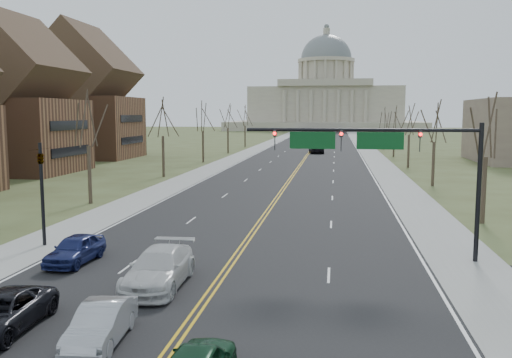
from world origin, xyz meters
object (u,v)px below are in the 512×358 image
(car_sb_outer_second, at_px, (75,249))
(car_far_nb, at_px, (316,149))
(car_sb_inner_second, at_px, (159,268))
(signal_mast, at_px, (379,150))
(car_sb_inner_lead, at_px, (101,324))
(car_far_sb, at_px, (312,139))
(signal_left, at_px, (42,182))
(car_sb_outer_lead, at_px, (1,313))

(car_sb_outer_second, distance_m, car_far_nb, 80.91)
(car_sb_inner_second, xyz_separation_m, car_far_nb, (3.94, 83.36, -0.06))
(signal_mast, height_order, car_sb_outer_second, signal_mast)
(car_sb_inner_lead, xyz_separation_m, car_far_sb, (0.92, 136.49, 0.04))
(car_far_sb, bearing_deg, car_sb_inner_second, -91.79)
(signal_mast, xyz_separation_m, car_far_sb, (-8.95, 124.13, -5.05))
(signal_left, bearing_deg, car_sb_inner_lead, -53.75)
(car_sb_inner_second, relative_size, car_sb_outer_second, 1.33)
(car_sb_inner_lead, bearing_deg, signal_mast, 46.27)
(signal_mast, distance_m, car_sb_inner_lead, 16.62)
(signal_left, height_order, car_far_sb, signal_left)
(signal_mast, relative_size, car_sb_inner_second, 2.12)
(car_sb_inner_second, relative_size, car_far_sb, 1.38)
(car_sb_outer_lead, relative_size, car_far_sb, 1.18)
(car_far_nb, xyz_separation_m, car_far_sb, (-3.01, 47.07, -0.06))
(signal_mast, relative_size, signal_left, 2.02)
(signal_mast, height_order, car_far_sb, signal_mast)
(signal_mast, distance_m, car_far_sb, 124.55)
(signal_left, xyz_separation_m, car_sb_outer_second, (3.59, -3.30, -2.97))
(signal_left, distance_m, car_sb_inner_lead, 15.64)
(car_far_nb, bearing_deg, car_sb_outer_lead, 77.06)
(car_sb_outer_lead, bearing_deg, car_far_nb, 83.11)
(car_sb_outer_second, distance_m, car_far_sb, 127.58)
(car_sb_inner_second, bearing_deg, signal_left, 143.53)
(car_far_sb, bearing_deg, signal_left, -95.99)
(signal_mast, xyz_separation_m, car_sb_outer_lead, (-13.79, -11.95, -5.07))
(car_sb_inner_lead, bearing_deg, signal_left, 121.13)
(car_sb_inner_lead, relative_size, car_far_nb, 0.74)
(signal_mast, distance_m, signal_left, 19.06)
(signal_left, distance_m, car_far_nb, 78.20)
(car_sb_inner_lead, height_order, car_far_sb, car_far_sb)
(car_far_sb, bearing_deg, car_sb_outer_second, -94.26)
(car_sb_outer_second, relative_size, car_far_sb, 1.04)
(car_sb_outer_second, bearing_deg, signal_mast, 13.57)
(signal_left, xyz_separation_m, car_sb_outer_lead, (5.15, -11.95, -3.03))
(car_sb_outer_second, bearing_deg, car_far_nb, 84.77)
(signal_left, distance_m, car_sb_inner_second, 11.41)
(car_far_nb, bearing_deg, car_sb_inner_second, 79.40)
(car_sb_inner_second, height_order, car_sb_outer_second, car_sb_inner_second)
(car_sb_outer_second, bearing_deg, car_sb_inner_lead, -57.42)
(signal_left, height_order, car_sb_outer_lead, signal_left)
(car_sb_outer_second, bearing_deg, car_sb_inner_second, -27.33)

